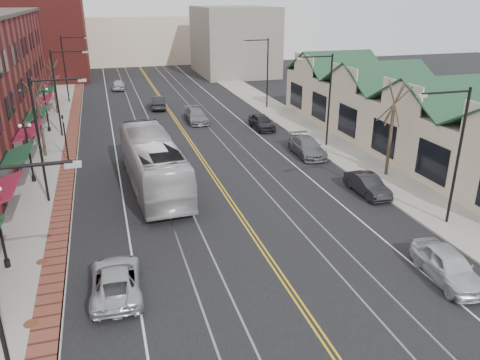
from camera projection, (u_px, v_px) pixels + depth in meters
ground at (312, 322)px, 19.53m from camera, size 160.00×160.00×0.00m
sidewalk_left at (46, 181)px, 34.16m from camera, size 4.00×120.00×0.15m
sidewalk_right at (342, 152)px, 40.50m from camera, size 4.00×120.00×0.15m
building_right at (405, 122)px, 41.26m from camera, size 8.00×36.00×4.60m
backdrop_left at (40, 33)px, 75.13m from camera, size 14.00×18.00×14.00m
backdrop_mid at (135, 39)px, 93.65m from camera, size 22.00×14.00×9.00m
backdrop_right at (234, 41)px, 79.41m from camera, size 12.00×16.00×11.00m
streetlight_l_0 at (0, 256)px, 14.76m from camera, size 3.33×0.25×8.00m
streetlight_l_1 at (45, 128)px, 29.02m from camera, size 3.33×0.25×8.00m
streetlight_l_2 at (60, 84)px, 43.29m from camera, size 3.33×0.25×8.00m
streetlight_l_3 at (68, 62)px, 57.55m from camera, size 3.33×0.25×8.00m
streetlight_r_0 at (454, 144)px, 25.94m from camera, size 3.33×0.25×8.00m
streetlight_r_1 at (325, 91)px, 40.21m from camera, size 3.33×0.25×8.00m
streetlight_r_2 at (264, 66)px, 54.47m from camera, size 3.33×0.25×8.00m
lamppost_l_1 at (0, 230)px, 22.47m from camera, size 0.84×0.28×4.27m
lamppost_l_2 at (30, 154)px, 33.17m from camera, size 0.84×0.28×4.27m
lamppost_l_3 at (46, 111)px, 45.65m from camera, size 0.84×0.28×4.27m
tree_left_near at (40, 116)px, 38.11m from camera, size 1.78×1.37×6.48m
tree_left_far at (54, 85)px, 52.46m from camera, size 1.66×1.28×6.02m
tree_right_mid at (391, 128)px, 33.93m from camera, size 1.90×1.46×6.93m
manhole_mid at (31, 324)px, 19.19m from camera, size 0.60×0.60×0.02m
manhole_far at (42, 262)px, 23.64m from camera, size 0.60×0.60×0.02m
traffic_signal at (65, 135)px, 37.26m from camera, size 0.18×0.15×3.80m
transit_bus at (153, 162)px, 32.70m from camera, size 3.74×13.25×3.65m
parked_suv at (116, 280)px, 21.21m from camera, size 2.39×4.89×1.34m
parked_car_a at (448, 266)px, 22.16m from camera, size 2.28×4.67×1.54m
parked_car_b at (367, 185)px, 31.85m from camera, size 1.52×4.16×1.36m
parked_car_c at (307, 147)px, 39.61m from camera, size 2.30×5.20×1.48m
parked_car_d at (262, 122)px, 47.41m from camera, size 1.82×4.41×1.50m
distant_car_left at (159, 102)px, 55.94m from camera, size 2.16×4.80×1.53m
distant_car_right at (196, 116)px, 49.99m from camera, size 1.99×4.87×1.41m
distant_car_far at (119, 85)px, 67.17m from camera, size 2.11×4.49×1.48m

